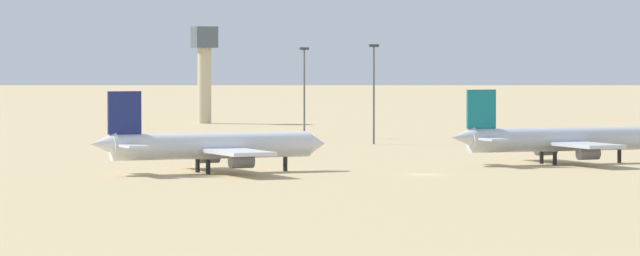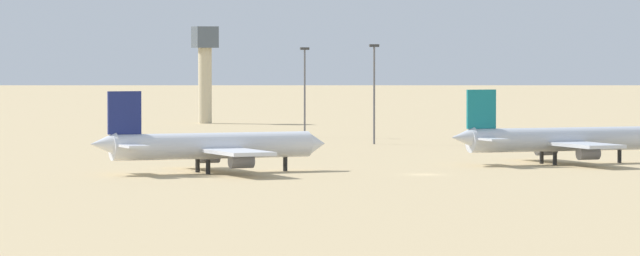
{
  "view_description": "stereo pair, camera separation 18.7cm",
  "coord_description": "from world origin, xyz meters",
  "px_view_note": "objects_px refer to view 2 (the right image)",
  "views": [
    {
      "loc": [
        -105.24,
        -237.74,
        16.29
      ],
      "look_at": [
        -10.45,
        12.17,
        6.0
      ],
      "focal_mm": 108.28,
      "sensor_mm": 36.0,
      "label": 1
    },
    {
      "loc": [
        -105.06,
        -237.8,
        16.29
      ],
      "look_at": [
        -10.45,
        12.17,
        6.0
      ],
      "focal_mm": 108.28,
      "sensor_mm": 36.0,
      "label": 2
    }
  ],
  "objects_px": {
    "parked_jet_teal_4": "(554,140)",
    "control_tower": "(205,65)",
    "light_pole_east": "(305,86)",
    "parked_jet_navy_3": "(210,146)",
    "light_pole_west": "(374,87)"
  },
  "relations": [
    {
      "from": "parked_jet_teal_4",
      "to": "control_tower",
      "type": "bearing_deg",
      "value": 89.22
    },
    {
      "from": "parked_jet_teal_4",
      "to": "control_tower",
      "type": "relative_size",
      "value": 1.48
    },
    {
      "from": "parked_jet_teal_4",
      "to": "light_pole_east",
      "type": "distance_m",
      "value": 99.57
    },
    {
      "from": "parked_jet_navy_3",
      "to": "light_pole_east",
      "type": "bearing_deg",
      "value": 60.81
    },
    {
      "from": "control_tower",
      "to": "light_pole_west",
      "type": "distance_m",
      "value": 110.61
    },
    {
      "from": "control_tower",
      "to": "light_pole_east",
      "type": "height_order",
      "value": "control_tower"
    },
    {
      "from": "parked_jet_teal_4",
      "to": "light_pole_east",
      "type": "relative_size",
      "value": 1.91
    },
    {
      "from": "parked_jet_navy_3",
      "to": "light_pole_east",
      "type": "relative_size",
      "value": 1.94
    },
    {
      "from": "parked_jet_teal_4",
      "to": "light_pole_east",
      "type": "xyz_separation_m",
      "value": [
        -2.56,
        99.33,
        6.38
      ]
    },
    {
      "from": "light_pole_west",
      "to": "parked_jet_teal_4",
      "type": "bearing_deg",
      "value": -89.44
    },
    {
      "from": "control_tower",
      "to": "light_pole_west",
      "type": "height_order",
      "value": "control_tower"
    },
    {
      "from": "light_pole_west",
      "to": "light_pole_east",
      "type": "height_order",
      "value": "light_pole_west"
    },
    {
      "from": "parked_jet_navy_3",
      "to": "light_pole_west",
      "type": "distance_m",
      "value": 88.42
    },
    {
      "from": "parked_jet_teal_4",
      "to": "light_pole_west",
      "type": "distance_m",
      "value": 68.59
    },
    {
      "from": "parked_jet_teal_4",
      "to": "light_pole_east",
      "type": "bearing_deg",
      "value": 91.29
    }
  ]
}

